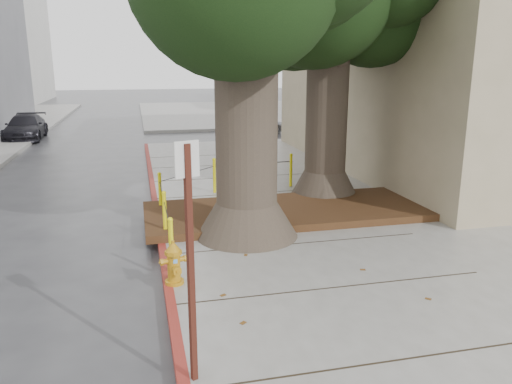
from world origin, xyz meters
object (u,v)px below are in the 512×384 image
car_silver (255,123)px  car_red (348,120)px  fire_hydrant (174,263)px  signpost (190,251)px  car_dark (26,127)px

car_silver → car_red: bearing=-92.5°
fire_hydrant → car_silver: (5.53, 17.89, 0.04)m
fire_hydrant → car_silver: car_silver is taller
signpost → car_red: signpost is taller
fire_hydrant → signpost: 2.77m
car_red → car_dark: car_dark is taller
signpost → car_red: (10.79, 20.66, -1.07)m
fire_hydrant → car_red: bearing=47.8°
car_red → car_dark: 16.45m
fire_hydrant → car_dark: (-5.64, 18.48, 0.09)m
car_silver → fire_hydrant: bearing=157.7°
car_dark → signpost: bearing=-76.0°
car_silver → car_dark: (-11.17, 0.58, 0.05)m
signpost → car_dark: bearing=85.1°
car_silver → signpost: bearing=159.8°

